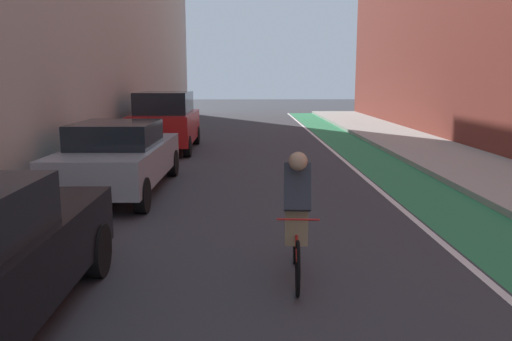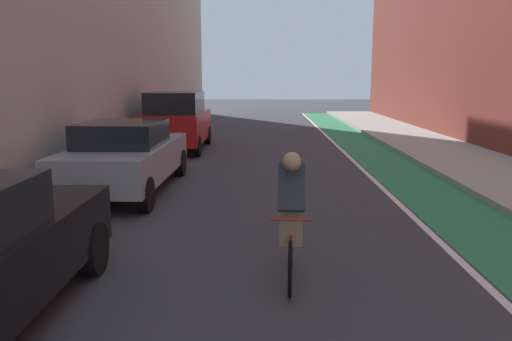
# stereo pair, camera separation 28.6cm
# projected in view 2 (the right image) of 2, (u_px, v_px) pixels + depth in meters

# --- Properties ---
(ground_plane) EXTENTS (94.35, 94.35, 0.00)m
(ground_plane) POSITION_uv_depth(u_px,v_px,m) (271.00, 177.00, 12.81)
(ground_plane) COLOR #38383D
(bike_lane_paint) EXTENTS (1.60, 42.88, 0.00)m
(bike_lane_paint) POSITION_uv_depth(u_px,v_px,m) (388.00, 164.00, 14.73)
(bike_lane_paint) COLOR #2D8451
(bike_lane_paint) RESTS_ON ground
(lane_divider_stripe) EXTENTS (0.12, 42.88, 0.00)m
(lane_divider_stripe) POSITION_uv_depth(u_px,v_px,m) (357.00, 164.00, 14.74)
(lane_divider_stripe) COLOR white
(lane_divider_stripe) RESTS_ON ground
(sidewalk_right) EXTENTS (2.98, 42.88, 0.14)m
(sidewalk_right) POSITION_uv_depth(u_px,v_px,m) (468.00, 162.00, 14.68)
(sidewalk_right) COLOR #A8A59E
(sidewalk_right) RESTS_ON ground
(parked_sedan_silver) EXTENTS (1.95, 4.72, 1.53)m
(parked_sedan_silver) POSITION_uv_depth(u_px,v_px,m) (126.00, 156.00, 11.06)
(parked_sedan_silver) COLOR #9EA0A8
(parked_sedan_silver) RESTS_ON ground
(parked_suv_red) EXTENTS (1.98, 4.27, 1.98)m
(parked_suv_red) POSITION_uv_depth(u_px,v_px,m) (177.00, 120.00, 17.41)
(parked_suv_red) COLOR red
(parked_suv_red) RESTS_ON ground
(cyclist_mid) EXTENTS (0.48, 1.69, 1.60)m
(cyclist_mid) POSITION_uv_depth(u_px,v_px,m) (291.00, 215.00, 6.19)
(cyclist_mid) COLOR black
(cyclist_mid) RESTS_ON ground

